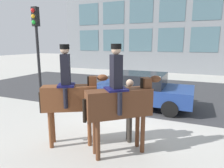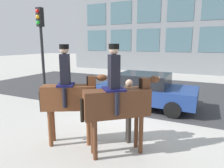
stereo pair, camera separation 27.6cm
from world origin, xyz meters
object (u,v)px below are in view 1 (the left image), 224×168
Objects in this scene: street_car_near_lane at (142,89)px; traffic_light at (37,43)px; mounted_horse_lead at (70,95)px; pedestrian_bystander at (129,105)px; mounted_horse_companion at (120,100)px.

traffic_light is (-3.74, -2.08, 1.98)m from street_car_near_lane.
mounted_horse_lead reaches higher than pedestrian_bystander.
traffic_light is (-4.23, 1.24, 1.69)m from pedestrian_bystander.
pedestrian_bystander is 0.42× the size of street_car_near_lane.
street_car_near_lane is 4.71m from traffic_light.
mounted_horse_lead is 0.64× the size of street_car_near_lane.
pedestrian_bystander is (1.37, 0.76, -0.33)m from mounted_horse_lead.
mounted_horse_lead is at bearing -102.14° from street_car_near_lane.
mounted_horse_companion is 0.66× the size of traffic_light.
mounted_horse_companion reaches higher than mounted_horse_lead.
mounted_horse_companion is 1.53× the size of pedestrian_bystander.
pedestrian_bystander is at bearing -0.31° from mounted_horse_lead.
pedestrian_bystander is (0.01, 0.68, -0.33)m from mounted_horse_companion.
pedestrian_bystander is at bearing -16.32° from traffic_light.
street_car_near_lane is at bearing 48.72° from mounted_horse_lead.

